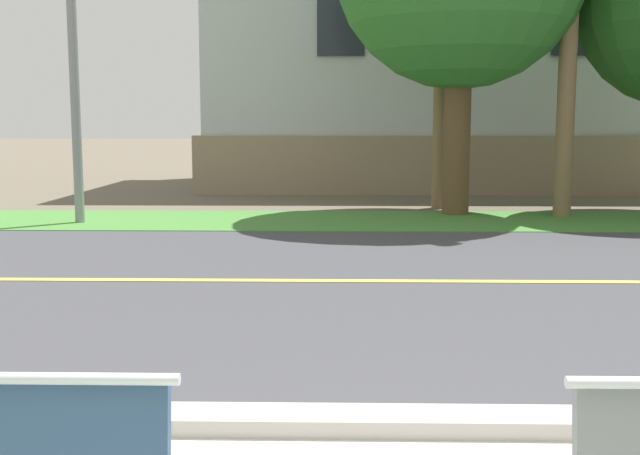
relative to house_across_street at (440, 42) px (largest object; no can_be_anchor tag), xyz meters
The scene contains 7 objects.
ground_plane 12.82m from the house_across_street, 102.67° to the right, with size 140.00×140.00×0.00m, color #665B4C.
curb_edge 18.19m from the house_across_street, 98.67° to the right, with size 44.00×0.30×0.11m, color #ADA89E.
street_asphalt 14.23m from the house_across_street, 101.29° to the right, with size 52.00×8.00×0.01m, color #424247.
road_centre_line 14.23m from the house_across_street, 101.29° to the right, with size 48.00×0.14×0.01m, color #E0CC4C.
far_verge_grass 9.43m from the house_across_street, 108.17° to the right, with size 48.00×2.80×0.02m, color #478438.
garden_wall 4.52m from the house_across_street, 84.76° to the right, with size 13.00×0.36×1.40m, color gray.
house_across_street is the anchor object (origin of this frame).
Camera 1 is at (-0.10, -1.86, 1.73)m, focal length 43.92 mm.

